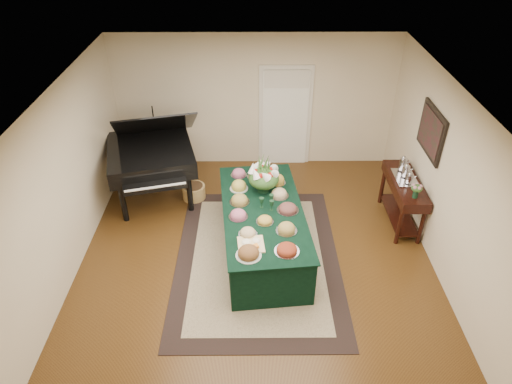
{
  "coord_description": "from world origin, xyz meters",
  "views": [
    {
      "loc": [
        -0.04,
        -5.41,
        4.97
      ],
      "look_at": [
        0.0,
        0.3,
        1.05
      ],
      "focal_mm": 32.0,
      "sensor_mm": 36.0,
      "label": 1
    }
  ],
  "objects_px": {
    "floral_centerpiece": "(264,175)",
    "mahogany_sideboard": "(404,190)",
    "buffet_table": "(263,230)",
    "grand_piano": "(151,154)"
  },
  "relations": [
    {
      "from": "buffet_table",
      "to": "mahogany_sideboard",
      "type": "height_order",
      "value": "mahogany_sideboard"
    },
    {
      "from": "floral_centerpiece",
      "to": "mahogany_sideboard",
      "type": "bearing_deg",
      "value": 4.86
    },
    {
      "from": "buffet_table",
      "to": "mahogany_sideboard",
      "type": "relative_size",
      "value": 1.97
    },
    {
      "from": "floral_centerpiece",
      "to": "grand_piano",
      "type": "distance_m",
      "value": 2.24
    },
    {
      "from": "buffet_table",
      "to": "grand_piano",
      "type": "height_order",
      "value": "grand_piano"
    },
    {
      "from": "grand_piano",
      "to": "buffet_table",
      "type": "bearing_deg",
      "value": -37.63
    },
    {
      "from": "grand_piano",
      "to": "mahogany_sideboard",
      "type": "relative_size",
      "value": 1.49
    },
    {
      "from": "grand_piano",
      "to": "mahogany_sideboard",
      "type": "bearing_deg",
      "value": -10.43
    },
    {
      "from": "floral_centerpiece",
      "to": "mahogany_sideboard",
      "type": "height_order",
      "value": "floral_centerpiece"
    },
    {
      "from": "grand_piano",
      "to": "mahogany_sideboard",
      "type": "xyz_separation_m",
      "value": [
        4.37,
        -0.8,
        -0.25
      ]
    }
  ]
}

